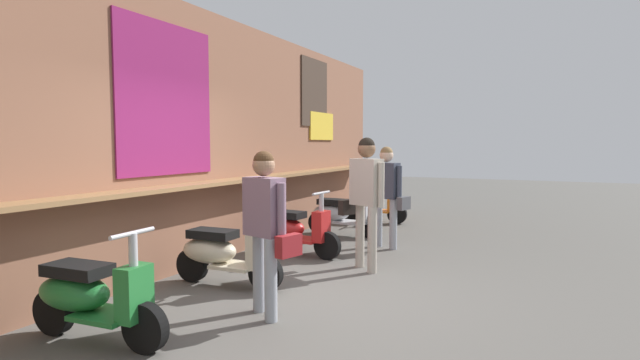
# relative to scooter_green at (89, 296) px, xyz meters

# --- Properties ---
(ground_plane) EXTENTS (38.55, 38.55, 0.00)m
(ground_plane) POSITION_rel_scooter_green_xyz_m (1.77, -1.08, -0.39)
(ground_plane) COLOR #56544F
(market_stall_facade) EXTENTS (13.77, 0.61, 3.44)m
(market_stall_facade) POSITION_rel_scooter_green_xyz_m (1.78, 0.94, 1.33)
(market_stall_facade) COLOR #8C5B44
(market_stall_facade) RESTS_ON ground_plane
(scooter_green) EXTENTS (0.48, 1.40, 0.97)m
(scooter_green) POSITION_rel_scooter_green_xyz_m (0.00, 0.00, 0.00)
(scooter_green) COLOR #237533
(scooter_green) RESTS_ON ground_plane
(scooter_cream) EXTENTS (0.47, 1.40, 0.97)m
(scooter_cream) POSITION_rel_scooter_green_xyz_m (1.80, 0.00, 0.00)
(scooter_cream) COLOR beige
(scooter_cream) RESTS_ON ground_plane
(scooter_red) EXTENTS (0.50, 1.40, 0.97)m
(scooter_red) POSITION_rel_scooter_green_xyz_m (3.54, -0.00, 0.00)
(scooter_red) COLOR red
(scooter_red) RESTS_ON ground_plane
(scooter_silver) EXTENTS (0.46, 1.40, 0.97)m
(scooter_silver) POSITION_rel_scooter_green_xyz_m (5.29, 0.00, 0.00)
(scooter_silver) COLOR #B2B5BA
(scooter_silver) RESTS_ON ground_plane
(scooter_orange) EXTENTS (0.48, 1.40, 0.97)m
(scooter_orange) POSITION_rel_scooter_green_xyz_m (6.92, -0.00, 0.00)
(scooter_orange) COLOR orange
(scooter_orange) RESTS_ON ground_plane
(shopper_with_handbag) EXTENTS (0.36, 0.65, 1.59)m
(shopper_with_handbag) POSITION_rel_scooter_green_xyz_m (1.14, -1.01, 0.56)
(shopper_with_handbag) COLOR #999EA8
(shopper_with_handbag) RESTS_ON ground_plane
(shopper_browsing) EXTENTS (0.42, 0.68, 1.73)m
(shopper_browsing) POSITION_rel_scooter_green_xyz_m (3.20, -1.26, 0.67)
(shopper_browsing) COLOR #ADA393
(shopper_browsing) RESTS_ON ground_plane
(shopper_passing) EXTENTS (0.35, 0.65, 1.61)m
(shopper_passing) POSITION_rel_scooter_green_xyz_m (4.61, -1.10, 0.58)
(shopper_passing) COLOR #999EA8
(shopper_passing) RESTS_ON ground_plane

